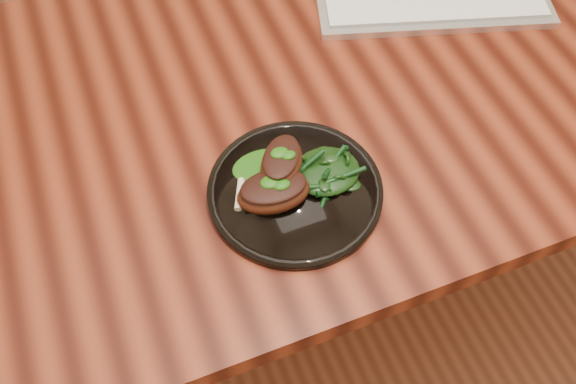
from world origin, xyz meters
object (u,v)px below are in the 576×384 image
at_px(lamb_chop_front, 273,191).
at_px(keyboard, 435,7).
at_px(desk, 334,111).
at_px(plate, 295,191).
at_px(greens_heap, 326,169).

distance_m(lamb_chop_front, keyboard, 0.51).
height_order(desk, lamb_chop_front, lamb_chop_front).
distance_m(desk, plate, 0.26).
relative_size(desk, greens_heap, 16.05).
relative_size(desk, lamb_chop_front, 14.06).
height_order(desk, plate, plate).
relative_size(lamb_chop_front, keyboard, 0.26).
height_order(desk, keyboard, keyboard).
relative_size(plate, keyboard, 0.58).
xyz_separation_m(greens_heap, keyboard, (0.33, 0.28, -0.02)).
distance_m(greens_heap, keyboard, 0.43).
bearing_deg(plate, lamb_chop_front, -166.62).
xyz_separation_m(lamb_chop_front, keyboard, (0.42, 0.29, -0.03)).
bearing_deg(keyboard, lamb_chop_front, -145.46).
xyz_separation_m(plate, keyboard, (0.38, 0.28, 0.00)).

